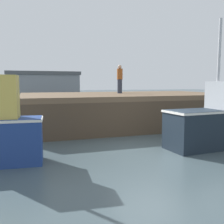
% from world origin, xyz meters
% --- Properties ---
extents(ground, '(120.00, 160.00, 0.10)m').
position_xyz_m(ground, '(0.00, 0.00, -0.05)').
color(ground, '#3D4C51').
extents(pier, '(11.87, 6.74, 1.86)m').
position_xyz_m(pier, '(1.42, 5.38, 1.54)').
color(pier, brown).
rests_on(pier, ground).
extents(fishing_boat_near_right, '(4.26, 1.65, 4.90)m').
position_xyz_m(fishing_boat_near_right, '(2.85, -0.30, 0.98)').
color(fishing_boat_near_right, '#19232D').
rests_on(fishing_boat_near_right, ground).
extents(rowboat, '(1.65, 1.22, 0.39)m').
position_xyz_m(rowboat, '(3.82, 1.20, 0.17)').
color(rowboat, white).
rests_on(rowboat, ground).
extents(dockworker, '(0.34, 0.34, 1.72)m').
position_xyz_m(dockworker, '(1.27, 6.46, 2.73)').
color(dockworker, '#2D3342').
rests_on(dockworker, pier).
extents(warehouse, '(10.40, 6.29, 4.16)m').
position_xyz_m(warehouse, '(-1.53, 32.32, 2.10)').
color(warehouse, gray).
rests_on(warehouse, ground).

